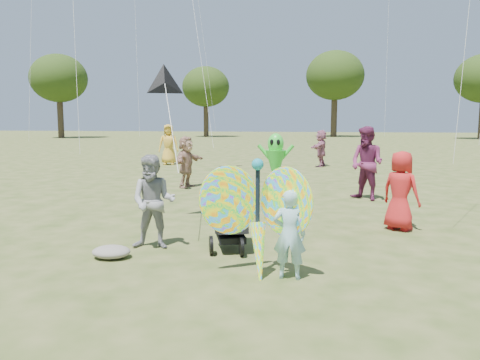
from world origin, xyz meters
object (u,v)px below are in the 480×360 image
Objects in this scene: crowd_j at (321,148)px; alien_kite at (276,161)px; crowd_d at (186,162)px; adult_man at (154,202)px; crowd_e at (367,163)px; crowd_g at (169,144)px; butterfly_kite at (258,217)px; child_girl at (289,234)px; crowd_a at (401,191)px; jogging_stroller at (231,212)px.

crowd_j is 0.96× the size of alien_kite.
crowd_d is 8.53m from crowd_j.
crowd_e is (3.80, 5.48, 0.20)m from adult_man.
crowd_d is 5.52m from crowd_e.
crowd_e is 1.01× the size of crowd_g.
crowd_j reaches higher than adult_man.
crowd_j reaches higher than butterfly_kite.
child_girl is 8.84m from crowd_d.
crowd_a is 0.78× the size of crowd_e.
adult_man is 14.79m from crowd_g.
crowd_g is (-3.08, 7.18, 0.15)m from crowd_d.
crowd_a is at bearing 14.78° from jogging_stroller.
child_girl is 0.72× the size of crowd_j.
alien_kite is at bearing -81.27° from child_girl.
crowd_e is (1.50, 6.57, 0.37)m from child_girl.
crowd_a is at bearing 54.08° from butterfly_kite.
crowd_g is 1.70× the size of jogging_stroller.
alien_kite reaches higher than crowd_j.
crowd_a is 7.43m from crowd_d.
crowd_d is at bearing -12.26° from crowd_j.
crowd_e is at bearing -5.57° from alien_kite.
alien_kite is at bearing -144.56° from crowd_e.
adult_man reaches higher than crowd_a.
crowd_d is (-3.85, 7.95, 0.21)m from child_girl.
crowd_g is at bearing 94.32° from jogging_stroller.
crowd_g is at bearing -64.46° from child_girl.
crowd_e is at bearing -101.89° from child_girl.
crowd_g is at bearing 125.77° from alien_kite.
butterfly_kite is at bearing -34.97° from adult_man.
crowd_e is 1.11× the size of alien_kite.
child_girl is at bearing -80.35° from crowd_g.
crowd_d is at bearing -63.23° from child_girl.
child_girl is at bearing -30.98° from adult_man.
adult_man reaches higher than jogging_stroller.
adult_man is 14.60m from crowd_j.
crowd_e is at bearing -92.98° from crowd_d.
crowd_j is at bearing 139.37° from crowd_e.
crowd_e is at bearing 45.71° from jogging_stroller.
crowd_g is (-4.63, 14.04, 0.19)m from adult_man.
adult_man is at bearing 63.95° from crowd_a.
crowd_g is at bearing -16.50° from crowd_a.
crowd_j reaches higher than jogging_stroller.
alien_kite is (-2.43, 0.24, 0.00)m from crowd_e.
crowd_d reaches higher than adult_man.
crowd_e is 1.72× the size of jogging_stroller.
crowd_a is 0.91× the size of crowd_j.
crowd_e is at bearing -60.40° from crowd_g.
child_girl reaches higher than jogging_stroller.
crowd_g reaches higher than alien_kite.
adult_man is at bearing 6.16° from crowd_j.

